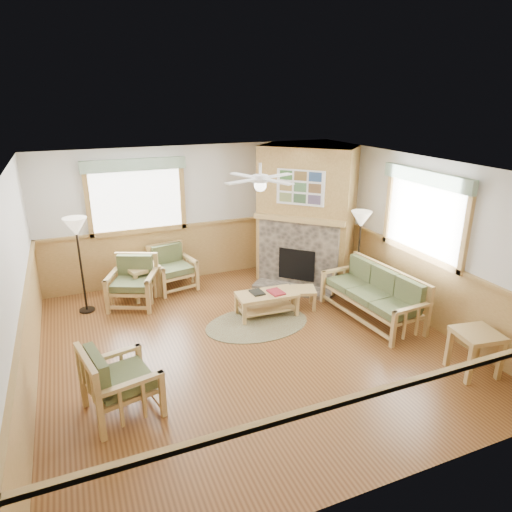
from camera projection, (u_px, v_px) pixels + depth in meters
name	position (u px, v px, depth m)	size (l,w,h in m)	color
floor	(249.00, 344.00, 7.01)	(6.00, 6.00, 0.01)	brown
ceiling	(249.00, 167.00, 6.10)	(6.00, 6.00, 0.01)	white
wall_back	(194.00, 214.00, 9.16)	(6.00, 0.02, 2.70)	silver
wall_front	(377.00, 373.00, 3.95)	(6.00, 0.02, 2.70)	silver
wall_left	(17.00, 295.00, 5.47)	(0.02, 6.00, 2.70)	silver
wall_right	(415.00, 238.00, 7.64)	(0.02, 6.00, 2.70)	silver
wainscot	(249.00, 312.00, 6.82)	(6.00, 6.00, 1.10)	#A67F44
fireplace	(306.00, 215.00, 9.07)	(2.20, 2.20, 2.70)	#A67F44
window_back	(133.00, 157.00, 8.33)	(1.90, 0.16, 1.50)	white
window_right	(431.00, 169.00, 7.05)	(0.16, 1.90, 1.50)	white
ceiling_fan	(260.00, 166.00, 6.48)	(1.24, 1.24, 0.36)	white
sofa	(372.00, 295.00, 7.68)	(0.77, 1.87, 0.86)	tan
armchair_back_left	(133.00, 283.00, 8.15)	(0.79, 0.79, 0.88)	tan
armchair_back_right	(173.00, 268.00, 8.87)	(0.75, 0.75, 0.85)	tan
armchair_left	(121.00, 380.00, 5.39)	(0.79, 0.79, 0.88)	tan
coffee_table	(267.00, 304.00, 7.86)	(1.03, 0.51, 0.41)	tan
end_table_chairs	(143.00, 281.00, 8.55)	(0.55, 0.53, 0.62)	tan
end_table_sofa	(474.00, 352.00, 6.20)	(0.56, 0.53, 0.62)	tan
footstool	(303.00, 298.00, 8.15)	(0.41, 0.41, 0.36)	tan
braided_rug	(257.00, 324.00, 7.60)	(1.76, 1.76, 0.01)	brown
floor_lamp_left	(81.00, 266.00, 7.78)	(0.39, 0.39, 1.71)	black
floor_lamp_right	(358.00, 254.00, 8.45)	(0.38, 0.38, 1.64)	black
book_red	(276.00, 291.00, 7.79)	(0.22, 0.30, 0.03)	maroon
book_dark	(257.00, 292.00, 7.79)	(0.20, 0.27, 0.03)	black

